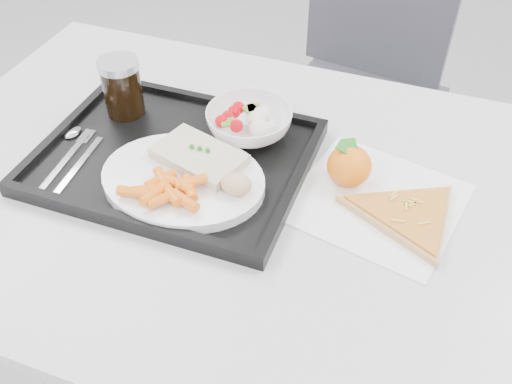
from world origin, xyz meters
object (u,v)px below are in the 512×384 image
(chair, at_px, (365,69))
(pizza_slice, at_px, (408,215))
(tray, at_px, (175,158))
(salad_bowl, at_px, (249,122))
(dinner_plate, at_px, (183,180))
(table, at_px, (248,214))
(tangerine, at_px, (349,166))
(cola_glass, at_px, (122,86))

(chair, bearing_deg, pizza_slice, -75.24)
(tray, height_order, salad_bowl, salad_bowl)
(tray, bearing_deg, dinner_plate, -52.33)
(table, bearing_deg, tangerine, 23.61)
(chair, xyz_separation_m, dinner_plate, (-0.15, -0.83, 0.24))
(chair, distance_m, pizza_slice, 0.83)
(dinner_plate, relative_size, salad_bowl, 1.78)
(tray, xyz_separation_m, tangerine, (0.29, 0.05, 0.03))
(table, bearing_deg, pizza_slice, 2.82)
(tray, bearing_deg, chair, 75.90)
(table, distance_m, pizza_slice, 0.27)
(cola_glass, bearing_deg, pizza_slice, -9.12)
(tangerine, relative_size, pizza_slice, 0.34)
(tray, height_order, tangerine, tangerine)
(tray, bearing_deg, tangerine, 10.23)
(table, height_order, tangerine, tangerine)
(tangerine, bearing_deg, pizza_slice, -26.54)
(chair, relative_size, pizza_slice, 4.05)
(chair, xyz_separation_m, salad_bowl, (-0.10, -0.67, 0.25))
(tray, height_order, pizza_slice, tray)
(chair, height_order, tangerine, chair)
(chair, height_order, cola_glass, chair)
(table, bearing_deg, tray, 174.28)
(chair, relative_size, tangerine, 11.99)
(table, relative_size, chair, 1.29)
(table, distance_m, tray, 0.16)
(dinner_plate, relative_size, pizza_slice, 1.18)
(salad_bowl, bearing_deg, tangerine, -14.74)
(salad_bowl, height_order, tangerine, tangerine)
(cola_glass, bearing_deg, table, -19.54)
(tray, relative_size, salad_bowl, 2.96)
(chair, height_order, pizza_slice, chair)
(tray, distance_m, tangerine, 0.30)
(tangerine, distance_m, pizza_slice, 0.12)
(dinner_plate, bearing_deg, chair, 79.94)
(cola_glass, bearing_deg, tangerine, -4.35)
(salad_bowl, xyz_separation_m, cola_glass, (-0.24, -0.02, 0.03))
(salad_bowl, bearing_deg, cola_glass, -175.75)
(dinner_plate, bearing_deg, table, 26.48)
(dinner_plate, relative_size, cola_glass, 2.50)
(tray, bearing_deg, table, -5.72)
(salad_bowl, xyz_separation_m, pizza_slice, (0.30, -0.10, -0.03))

